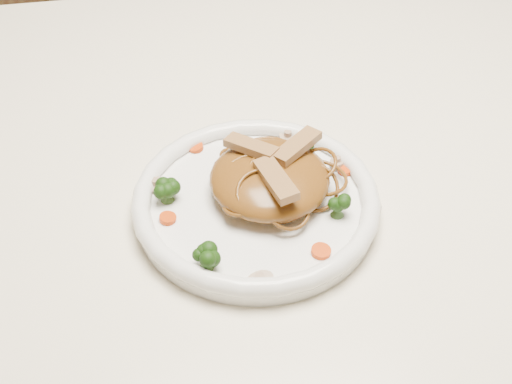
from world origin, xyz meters
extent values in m
cube|color=#EDE1C9|center=(0.00, 0.00, 0.73)|extent=(1.20, 0.80, 0.04)
cylinder|color=white|center=(-0.09, -0.09, 0.76)|extent=(0.26, 0.26, 0.02)
ellipsoid|color=brown|center=(-0.08, -0.08, 0.79)|extent=(0.14, 0.14, 0.04)
cube|color=#A57E4E|center=(-0.05, -0.06, 0.81)|extent=(0.06, 0.06, 0.01)
cube|color=#A57E4E|center=(-0.09, -0.05, 0.81)|extent=(0.06, 0.05, 0.01)
cube|color=#A57E4E|center=(-0.08, -0.10, 0.81)|extent=(0.04, 0.07, 0.01)
cylinder|color=#BC3B06|center=(-0.05, -0.01, 0.77)|extent=(0.03, 0.03, 0.00)
cylinder|color=#BC3B06|center=(-0.19, -0.10, 0.77)|extent=(0.02, 0.02, 0.00)
cylinder|color=#BC3B06|center=(0.01, -0.06, 0.77)|extent=(0.02, 0.02, 0.00)
cylinder|color=#BC3B06|center=(-0.15, 0.01, 0.77)|extent=(0.02, 0.02, 0.00)
cylinder|color=#BC3B06|center=(-0.04, -0.17, 0.77)|extent=(0.02, 0.02, 0.00)
cylinder|color=tan|center=(-0.11, -0.20, 0.77)|extent=(0.03, 0.03, 0.01)
cylinder|color=tan|center=(0.00, -0.05, 0.77)|extent=(0.03, 0.03, 0.01)
cylinder|color=tan|center=(-0.19, -0.05, 0.77)|extent=(0.04, 0.04, 0.01)
cylinder|color=tan|center=(-0.04, 0.01, 0.77)|extent=(0.03, 0.03, 0.01)
camera|label=1|loc=(-0.18, -0.63, 1.30)|focal=52.44mm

